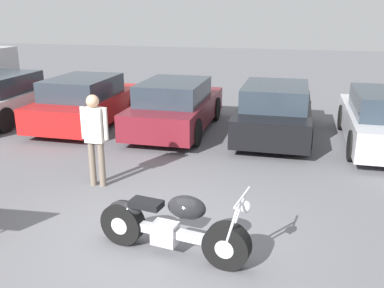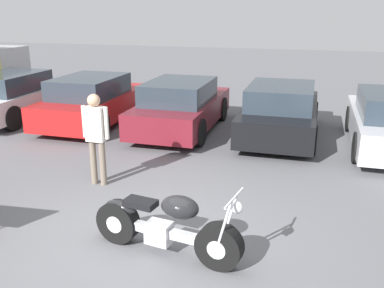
% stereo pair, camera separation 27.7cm
% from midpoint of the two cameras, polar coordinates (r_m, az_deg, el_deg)
% --- Properties ---
extents(ground_plane, '(60.00, 60.00, 0.00)m').
position_cam_midpoint_polar(ground_plane, '(6.27, -4.98, -12.85)').
color(ground_plane, slate).
extents(motorcycle, '(2.15, 0.78, 1.03)m').
position_cam_midpoint_polar(motorcycle, '(5.79, -2.25, -10.86)').
color(motorcycle, black).
rests_on(motorcycle, ground_plane).
extents(parked_car_white, '(1.84, 4.13, 1.37)m').
position_cam_midpoint_polar(parked_car_white, '(13.78, -22.08, 5.92)').
color(parked_car_white, white).
rests_on(parked_car_white, ground_plane).
extents(parked_car_red, '(1.84, 4.13, 1.37)m').
position_cam_midpoint_polar(parked_car_red, '(12.42, -12.36, 5.63)').
color(parked_car_red, red).
rests_on(parked_car_red, ground_plane).
extents(parked_car_maroon, '(1.84, 4.13, 1.37)m').
position_cam_midpoint_polar(parked_car_maroon, '(11.45, -0.74, 5.03)').
color(parked_car_maroon, maroon).
rests_on(parked_car_maroon, ground_plane).
extents(parked_car_black, '(1.84, 4.13, 1.37)m').
position_cam_midpoint_polar(parked_car_black, '(11.11, 12.40, 4.22)').
color(parked_car_black, black).
rests_on(parked_car_black, ground_plane).
extents(person_standing, '(0.52, 0.23, 1.72)m').
position_cam_midpoint_polar(person_standing, '(7.94, -11.72, 1.62)').
color(person_standing, '#726656').
rests_on(person_standing, ground_plane).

